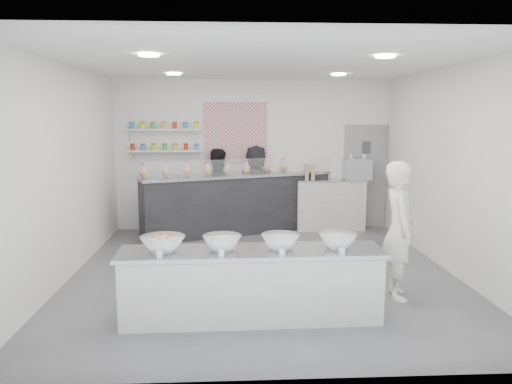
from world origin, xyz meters
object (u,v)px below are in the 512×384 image
prep_counter (251,285)px  staff_left (216,190)px  woman_prep (399,230)px  back_bar (237,203)px  espresso_ledge (330,205)px  espresso_machine (357,169)px  staff_right (256,188)px

prep_counter → staff_left: staff_left is taller
prep_counter → woman_prep: 2.02m
back_bar → woman_prep: (1.97, -3.66, 0.28)m
prep_counter → staff_left: size_ratio=1.80×
staff_left → woman_prep: bearing=115.2°
back_bar → prep_counter: bearing=-109.0°
espresso_ledge → espresso_machine: bearing=0.0°
prep_counter → back_bar: 4.26m
espresso_machine → staff_left: 2.86m
espresso_machine → staff_right: (-2.03, 0.07, -0.37)m
staff_right → staff_left: bearing=5.7°
woman_prep → staff_right: size_ratio=1.02×
staff_left → espresso_ledge: bearing=172.2°
espresso_ledge → woman_prep: (0.09, -3.84, 0.36)m
espresso_ledge → woman_prep: 3.86m
prep_counter → espresso_ledge: bearing=66.9°
prep_counter → back_bar: bearing=90.1°
prep_counter → espresso_machine: espresso_machine is taller
back_bar → staff_left: staff_left is taller
espresso_machine → staff_right: size_ratio=0.31×
espresso_ledge → staff_left: (-2.29, 0.07, 0.31)m
back_bar → woman_prep: bearing=-82.0°
back_bar → staff_left: 0.54m
woman_prep → staff_right: bearing=30.0°
espresso_ledge → staff_right: staff_right is taller
back_bar → staff_left: size_ratio=2.30×
back_bar → espresso_machine: size_ratio=7.14×
back_bar → staff_right: (0.38, 0.25, 0.27)m
back_bar → staff_right: 0.53m
espresso_machine → staff_right: bearing=178.1°
woman_prep → espresso_ledge: bearing=9.3°
espresso_ledge → prep_counter: bearing=-111.9°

